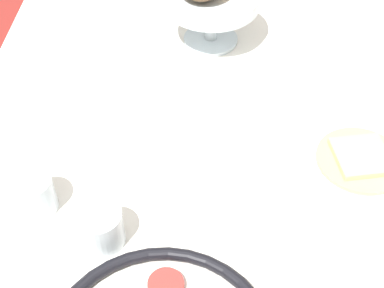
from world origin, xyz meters
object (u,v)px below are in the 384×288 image
at_px(fruit_stand, 212,4).
at_px(cup_near, 33,194).
at_px(bread_plate, 361,159).
at_px(cup_mid, 101,227).

xyz_separation_m(fruit_stand, cup_near, (-0.49, 0.29, -0.06)).
relative_size(bread_plate, cup_near, 2.20).
bearing_deg(cup_near, fruit_stand, -30.11).
height_order(fruit_stand, bread_plate, fruit_stand).
distance_m(fruit_stand, bread_plate, 0.47).
xyz_separation_m(bread_plate, cup_mid, (-0.19, 0.44, 0.03)).
distance_m(fruit_stand, cup_near, 0.57).
bearing_deg(cup_near, cup_mid, -116.38).
xyz_separation_m(bread_plate, cup_near, (-0.13, 0.57, 0.03)).
bearing_deg(bread_plate, cup_mid, 113.16).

